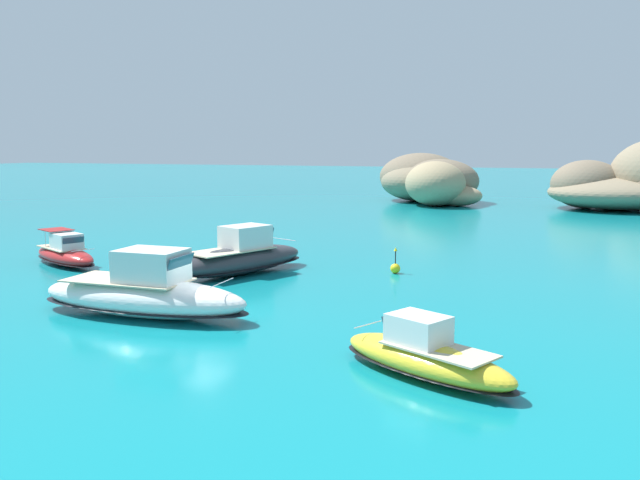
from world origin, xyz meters
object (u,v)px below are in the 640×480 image
motorboat_charcoal (240,258)px  islet_small (428,180)px  motorboat_white (144,294)px  channel_buoy (395,268)px  motorboat_yellow (425,357)px  motorboat_red (65,254)px

motorboat_charcoal → islet_small: bearing=89.2°
motorboat_white → channel_buoy: (7.69, 12.70, -0.62)m
motorboat_yellow → channel_buoy: size_ratio=4.44×
motorboat_yellow → channel_buoy: 16.61m
motorboat_white → channel_buoy: bearing=58.8°
motorboat_yellow → channel_buoy: (-4.78, 15.91, -0.30)m
motorboat_red → islet_small: bearing=77.4°
islet_small → channel_buoy: size_ratio=13.15×
motorboat_yellow → motorboat_red: bearing=154.0°
motorboat_white → motorboat_yellow: size_ratio=1.48×
motorboat_yellow → channel_buoy: bearing=106.7°
motorboat_red → motorboat_white: bearing=-36.4°
motorboat_white → motorboat_red: (-11.49, 8.49, -0.29)m
motorboat_yellow → channel_buoy: motorboat_yellow is taller
motorboat_white → channel_buoy: 14.86m
islet_small → motorboat_charcoal: bearing=-90.8°
motorboat_white → channel_buoy: size_ratio=6.57×
motorboat_charcoal → motorboat_yellow: bearing=-45.0°
islet_small → motorboat_yellow: size_ratio=2.96×
motorboat_charcoal → motorboat_red: 11.12m
motorboat_yellow → islet_small: bearing=100.8°
motorboat_white → channel_buoy: motorboat_white is taller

